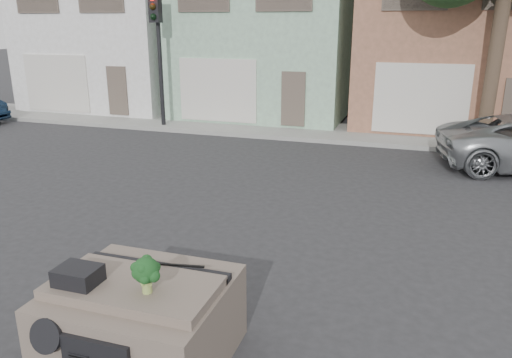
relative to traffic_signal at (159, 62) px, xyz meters
The scene contains 11 objects.
ground_plane 11.79m from the traffic_signal, 55.62° to the right, with size 120.00×120.00×0.00m, color #303033.
sidewalk 7.03m from the traffic_signal, ahead, with size 40.00×3.00×0.15m, color gray.
townhouse_white 6.84m from the traffic_signal, 131.99° to the left, with size 7.20×8.20×7.55m, color white.
townhouse_mint 5.96m from the traffic_signal, 59.04° to the left, with size 7.20×8.20×7.55m, color #97BFA1.
townhouse_tan 11.69m from the traffic_signal, 25.46° to the left, with size 7.20×8.20×7.55m, color #9C664D.
traffic_signal is the anchor object (origin of this frame).
tree_near 11.63m from the traffic_signal, ahead, with size 4.40×4.00×8.50m, color #203E1D.
car_dashboard 14.23m from the traffic_signal, 62.53° to the right, with size 2.00×1.80×1.12m, color #716256.
instrument_hump 14.21m from the traffic_signal, 65.26° to the right, with size 0.48×0.38×0.20m, color black.
wiper_arm 13.96m from the traffic_signal, 60.78° to the right, with size 0.70×0.03×0.02m, color black.
broccoli 14.51m from the traffic_signal, 62.12° to the right, with size 0.35×0.35×0.43m, color #143B17.
Camera 1 is at (2.91, -7.52, 3.95)m, focal length 35.00 mm.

